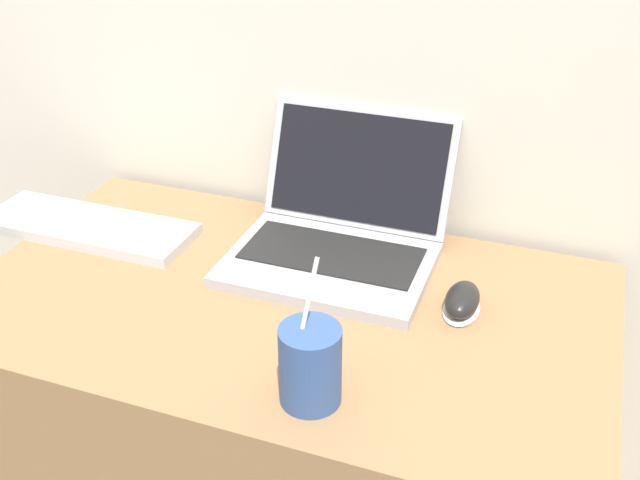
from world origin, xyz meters
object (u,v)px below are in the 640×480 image
object	(u,v)px
laptop	(339,230)
drink_cup	(310,364)
external_keyboard	(89,227)
computer_mouse	(462,301)

from	to	relation	value
laptop	drink_cup	world-z (taller)	laptop
external_keyboard	computer_mouse	bearing A→B (deg)	-1.18
laptop	external_keyboard	xyz separation A→B (m)	(-0.46, -0.08, -0.04)
laptop	drink_cup	xyz separation A→B (m)	(0.09, -0.37, 0.01)
laptop	drink_cup	bearing A→B (deg)	-76.83
laptop	computer_mouse	bearing A→B (deg)	-22.60
computer_mouse	laptop	bearing A→B (deg)	157.40
drink_cup	external_keyboard	xyz separation A→B (m)	(-0.54, 0.28, -0.05)
drink_cup	external_keyboard	world-z (taller)	drink_cup
computer_mouse	external_keyboard	xyz separation A→B (m)	(-0.69, 0.01, -0.01)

